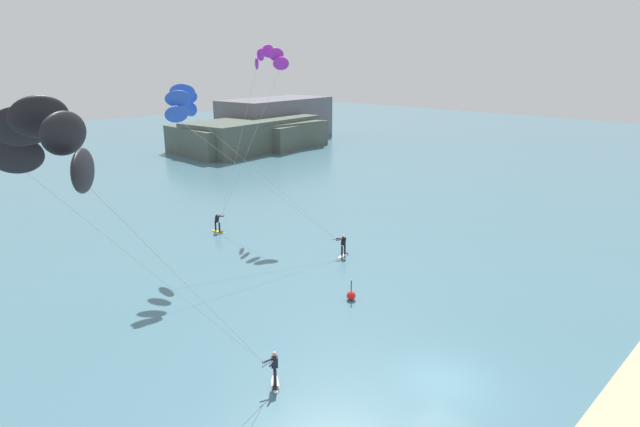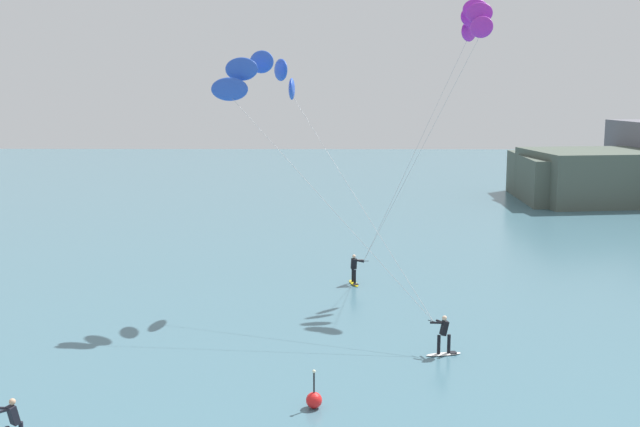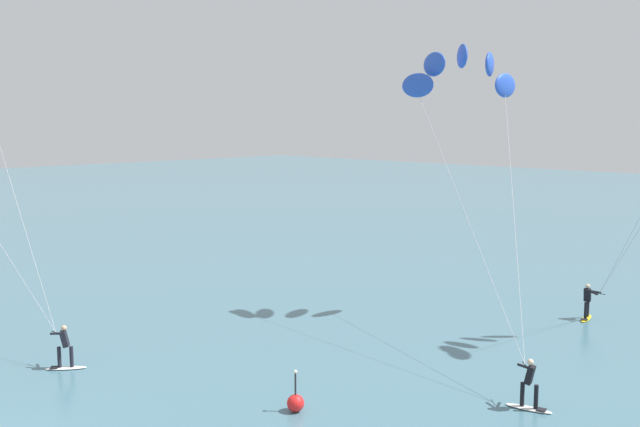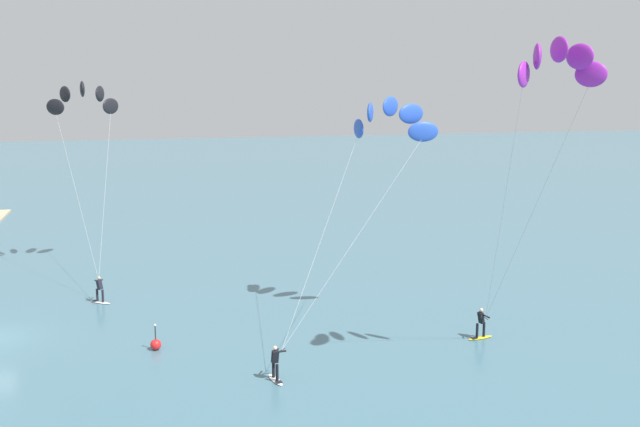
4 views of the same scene
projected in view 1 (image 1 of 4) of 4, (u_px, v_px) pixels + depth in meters
The scene contains 6 objects.
ground_plane at pixel (445, 381), 23.80m from camera, with size 240.00×240.00×0.00m, color #426B7A.
kitesurfer_nearshore at pixel (61, 158), 14.03m from camera, with size 10.10×4.97×13.31m.
kitesurfer_mid_water at pixel (190, 108), 35.78m from camera, with size 11.08×10.46×12.64m.
kitesurfer_far_out at pixel (266, 66), 44.95m from camera, with size 7.42×4.35×15.49m.
marker_buoy at pixel (351, 295), 31.86m from camera, with size 0.56×0.56×1.38m.
distant_headland at pixel (263, 129), 89.69m from camera, with size 33.59×19.18×7.45m.
Camera 1 is at (-18.72, -10.41, 14.16)m, focal length 29.11 mm.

